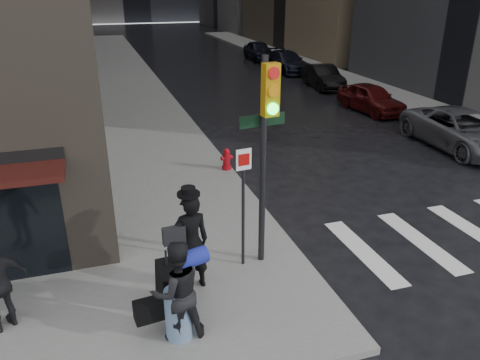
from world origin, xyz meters
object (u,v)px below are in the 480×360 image
object	(u,v)px
fire_hydrant	(227,160)
parked_car_1	(371,98)
parked_car_0	(462,130)
man_overcoat	(186,250)
traffic_light	(264,138)
parked_car_2	(323,77)
man_jeans	(177,291)
parked_car_3	(287,62)
parked_car_4	(259,51)

from	to	relation	value
fire_hydrant	parked_car_1	size ratio (longest dim) A/B	0.18
parked_car_1	parked_car_0	bearing A→B (deg)	-92.54
man_overcoat	traffic_light	distance (m)	2.67
parked_car_1	parked_car_2	distance (m)	5.83
man_overcoat	parked_car_0	distance (m)	13.19
man_jeans	parked_car_0	size ratio (longest dim) A/B	0.36
fire_hydrant	parked_car_0	xyz separation A→B (m)	(9.20, -0.21, 0.25)
man_jeans	traffic_light	distance (m)	3.41
parked_car_0	parked_car_3	world-z (taller)	parked_car_0
parked_car_0	parked_car_1	bearing A→B (deg)	94.74
traffic_light	fire_hydrant	xyz separation A→B (m)	(0.81, 5.61, -2.55)
traffic_light	parked_car_3	xyz separation A→B (m)	(10.18, 22.85, -2.31)
man_jeans	parked_car_4	size ratio (longest dim) A/B	0.43
fire_hydrant	parked_car_4	distance (m)	24.88
parked_car_3	traffic_light	bearing A→B (deg)	-116.84
man_overcoat	parked_car_1	bearing A→B (deg)	-139.67
man_overcoat	parked_car_1	size ratio (longest dim) A/B	0.56
man_overcoat	parked_car_1	distance (m)	16.45
man_overcoat	man_jeans	world-z (taller)	man_overcoat
man_jeans	parked_car_2	world-z (taller)	man_jeans
man_jeans	parked_car_0	bearing A→B (deg)	-156.14
traffic_light	parked_car_0	xyz separation A→B (m)	(10.01, 5.40, -2.30)
man_jeans	traffic_light	size ratio (longest dim) A/B	0.42
parked_car_4	fire_hydrant	bearing A→B (deg)	-109.26
fire_hydrant	parked_car_4	bearing A→B (deg)	67.88
parked_car_3	parked_car_4	size ratio (longest dim) A/B	1.13
man_jeans	parked_car_1	xyz separation A→B (m)	(11.91, 12.99, -0.40)
parked_car_1	parked_car_3	distance (m)	11.64
parked_car_2	parked_car_0	bearing A→B (deg)	-84.81
man_overcoat	parked_car_2	world-z (taller)	man_overcoat
parked_car_0	parked_car_2	size ratio (longest dim) A/B	1.28
fire_hydrant	parked_car_4	size ratio (longest dim) A/B	0.16
parked_car_2	parked_car_1	bearing A→B (deg)	-87.99
traffic_light	fire_hydrant	size ratio (longest dim) A/B	6.22
traffic_light	parked_car_0	bearing A→B (deg)	21.05
parked_car_4	parked_car_0	bearing A→B (deg)	-87.56
man_overcoat	man_jeans	bearing A→B (deg)	66.23
fire_hydrant	parked_car_3	bearing A→B (deg)	61.46
parked_car_2	parked_car_4	world-z (taller)	parked_car_4
man_overcoat	fire_hydrant	size ratio (longest dim) A/B	3.13
traffic_light	man_overcoat	bearing A→B (deg)	-170.31
fire_hydrant	parked_car_3	size ratio (longest dim) A/B	0.15
man_overcoat	parked_car_2	xyz separation A→B (m)	(11.87, 17.57, -0.42)
traffic_light	fire_hydrant	distance (m)	6.22
fire_hydrant	parked_car_1	distance (m)	10.54
man_jeans	fire_hydrant	world-z (taller)	man_jeans
parked_car_3	parked_car_1	bearing A→B (deg)	-95.03
parked_car_4	man_jeans	bearing A→B (deg)	-109.24
parked_car_1	parked_car_3	world-z (taller)	parked_car_3
fire_hydrant	parked_car_3	distance (m)	19.62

